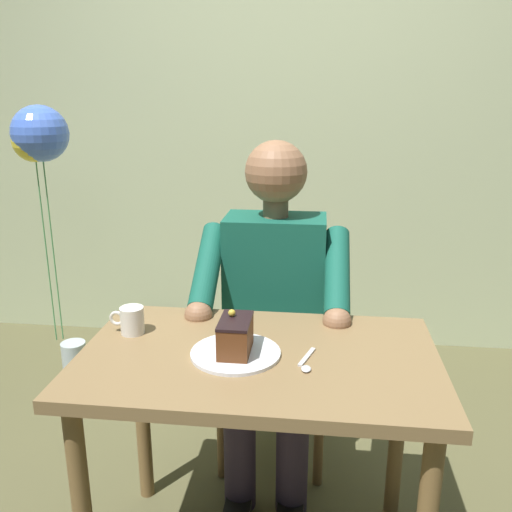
% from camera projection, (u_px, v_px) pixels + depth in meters
% --- Properties ---
extents(cafe_rear_panel, '(6.40, 0.12, 3.00)m').
position_uv_depth(cafe_rear_panel, '(295.00, 74.00, 2.85)').
color(cafe_rear_panel, '#B9C396').
rests_on(cafe_rear_panel, ground).
extents(dining_table, '(0.99, 0.60, 0.71)m').
position_uv_depth(dining_table, '(258.00, 387.00, 1.51)').
color(dining_table, olive).
rests_on(dining_table, ground).
extents(chair, '(0.42, 0.42, 0.89)m').
position_uv_depth(chair, '(276.00, 333.00, 2.14)').
color(chair, olive).
rests_on(chair, ground).
extents(seated_person, '(0.53, 0.58, 1.25)m').
position_uv_depth(seated_person, '(273.00, 311.00, 1.93)').
color(seated_person, '#145543').
rests_on(seated_person, ground).
extents(dessert_plate, '(0.25, 0.25, 0.01)m').
position_uv_depth(dessert_plate, '(236.00, 353.00, 1.47)').
color(dessert_plate, white).
rests_on(dessert_plate, dining_table).
extents(cake_slice, '(0.08, 0.14, 0.11)m').
position_uv_depth(cake_slice, '(235.00, 335.00, 1.45)').
color(cake_slice, '#5E3217').
rests_on(cake_slice, dessert_plate).
extents(coffee_cup, '(0.11, 0.07, 0.08)m').
position_uv_depth(coffee_cup, '(131.00, 320.00, 1.60)').
color(coffee_cup, silver).
rests_on(coffee_cup, dining_table).
extents(dessert_spoon, '(0.05, 0.14, 0.01)m').
position_uv_depth(dessert_spoon, '(306.00, 363.00, 1.42)').
color(dessert_spoon, silver).
rests_on(dessert_spoon, dining_table).
extents(balloon_display, '(0.25, 0.25, 1.36)m').
position_uv_depth(balloon_display, '(43.00, 166.00, 2.44)').
color(balloon_display, '#B2C1C6').
rests_on(balloon_display, ground).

